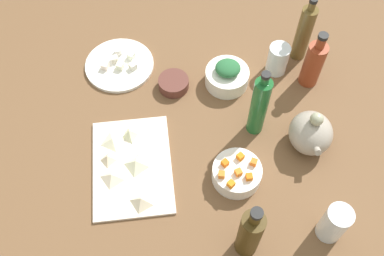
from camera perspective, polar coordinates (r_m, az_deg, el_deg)
tabletop at (r=137.23cm, az=-0.00°, el=-1.43°), size 190.00×190.00×3.00cm
cutting_board at (r=131.63cm, az=-7.77°, el=-4.94°), size 33.95×25.21×1.00cm
plate_tofu at (r=153.74cm, az=-9.40°, el=8.08°), size 23.40×23.40×1.20cm
bowl_greens at (r=145.93cm, az=4.56°, el=6.60°), size 14.36×14.36×5.76cm
bowl_carrots at (r=127.64cm, az=5.83°, el=-5.91°), size 14.27×14.27×5.29cm
bowl_small_side at (r=145.32cm, az=-2.41°, el=5.82°), size 10.03×10.03×3.71cm
teapot at (r=134.06cm, az=15.18°, el=-0.60°), size 15.45×12.84×15.45cm
bottle_0 at (r=151.96cm, az=14.34°, el=11.94°), size 5.15×5.15×25.25cm
bottle_1 at (r=146.54cm, az=15.52°, el=8.11°), size 6.22×6.22×21.78cm
bottle_2 at (r=113.00cm, az=7.53°, el=-13.42°), size 6.01×6.01×24.93cm
bottle_3 at (r=129.14cm, az=8.70°, el=2.83°), size 5.16×5.16×26.75cm
drinking_glass_0 at (r=149.82cm, az=11.08°, el=8.77°), size 6.98×6.98×10.78cm
drinking_glass_1 at (r=122.80cm, az=18.00°, el=-11.70°), size 6.89×6.89×13.26cm
carrot_cube_0 at (r=123.18cm, az=3.86°, el=-6.07°), size 2.01×2.01×1.80cm
carrot_cube_1 at (r=125.86cm, az=8.03°, el=-4.43°), size 2.37×2.37×1.80cm
carrot_cube_2 at (r=126.23cm, az=6.29°, el=-3.72°), size 2.51×2.51×1.80cm
carrot_cube_3 at (r=123.90cm, az=6.04°, el=-5.75°), size 2.33×2.33×1.80cm
carrot_cube_4 at (r=123.63cm, az=7.43°, el=-6.33°), size 1.89×1.89×1.80cm
carrot_cube_5 at (r=124.88cm, az=4.31°, el=-4.55°), size 2.53×2.53×1.80cm
carrot_cube_6 at (r=122.19cm, az=5.09°, el=-7.25°), size 2.54×2.54×1.80cm
chopped_greens_mound at (r=142.30cm, az=4.69°, el=7.76°), size 7.69×8.21×3.58cm
tofu_cube_0 at (r=153.45cm, az=-10.01°, el=8.80°), size 2.54×2.54×2.20cm
tofu_cube_1 at (r=150.52cm, az=-7.70°, el=7.97°), size 3.08×3.08×2.20cm
tofu_cube_2 at (r=152.10cm, az=-11.24°, el=7.92°), size 2.84×2.84×2.20cm
tofu_cube_3 at (r=153.62cm, az=-7.94°, el=9.30°), size 3.04×3.04×2.20cm
tofu_cube_4 at (r=151.16cm, az=-9.34°, el=7.94°), size 2.75×2.75×2.20cm
tofu_cube_5 at (r=155.60cm, az=-9.58°, el=9.80°), size 2.50×2.50×2.20cm
dumpling_0 at (r=129.13cm, az=-10.37°, el=-6.21°), size 6.37×6.34×2.46cm
dumpling_1 at (r=124.49cm, az=-6.62°, el=-9.36°), size 6.14×6.27×3.13cm
dumpling_2 at (r=134.89cm, az=-8.13°, el=-0.69°), size 4.98×4.52×3.12cm
dumpling_3 at (r=132.09cm, az=-10.89°, el=-3.87°), size 4.27×3.72×2.45cm
dumpling_4 at (r=135.09cm, az=-10.29°, el=-1.58°), size 6.88×6.90×2.02cm
dumpling_5 at (r=129.74cm, az=-7.28°, el=-4.58°), size 6.67×6.44×2.84cm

